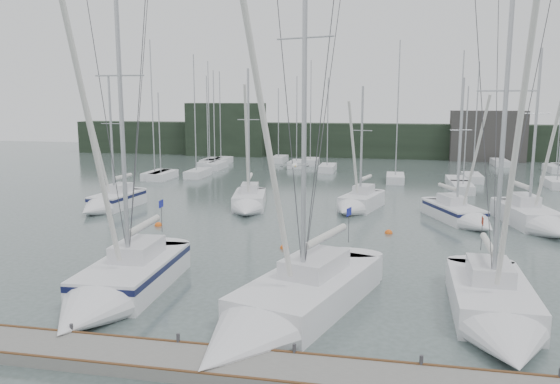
# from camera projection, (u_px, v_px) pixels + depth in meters

# --- Properties ---
(ground) EXTENTS (160.00, 160.00, 0.00)m
(ground) POSITION_uv_depth(u_px,v_px,m) (263.00, 313.00, 22.07)
(ground) COLOR #475753
(ground) RESTS_ON ground
(dock) EXTENTS (24.00, 2.00, 0.40)m
(dock) POSITION_uv_depth(u_px,v_px,m) (227.00, 366.00, 17.21)
(dock) COLOR slate
(dock) RESTS_ON ground
(far_treeline) EXTENTS (90.00, 4.00, 5.00)m
(far_treeline) POSITION_uv_depth(u_px,v_px,m) (358.00, 140.00, 81.55)
(far_treeline) COLOR black
(far_treeline) RESTS_ON ground
(far_building_left) EXTENTS (12.00, 3.00, 8.00)m
(far_building_left) POSITION_uv_depth(u_px,v_px,m) (226.00, 130.00, 83.31)
(far_building_left) COLOR black
(far_building_left) RESTS_ON ground
(far_building_right) EXTENTS (10.00, 3.00, 7.00)m
(far_building_right) POSITION_uv_depth(u_px,v_px,m) (487.00, 136.00, 75.91)
(far_building_right) COLOR #3A3735
(far_building_right) RESTS_ON ground
(mast_forest) EXTENTS (48.14, 27.03, 14.78)m
(mast_forest) POSITION_uv_depth(u_px,v_px,m) (359.00, 170.00, 63.00)
(mast_forest) COLOR white
(mast_forest) RESTS_ON ground
(sailboat_near_left) EXTENTS (3.57, 10.42, 16.07)m
(sailboat_near_left) POSITION_uv_depth(u_px,v_px,m) (115.00, 288.00, 23.11)
(sailboat_near_left) COLOR white
(sailboat_near_left) RESTS_ON ground
(sailboat_near_center) EXTENTS (6.78, 12.15, 18.41)m
(sailboat_near_center) POSITION_uv_depth(u_px,v_px,m) (279.00, 312.00, 20.57)
(sailboat_near_center) COLOR white
(sailboat_near_center) RESTS_ON ground
(sailboat_near_right) EXTENTS (3.23, 9.75, 14.99)m
(sailboat_near_right) POSITION_uv_depth(u_px,v_px,m) (498.00, 316.00, 20.28)
(sailboat_near_right) COLOR white
(sailboat_near_right) RESTS_ON ground
(sailboat_mid_a) EXTENTS (2.95, 7.18, 11.13)m
(sailboat_mid_a) POSITION_uv_depth(u_px,v_px,m) (109.00, 203.00, 42.43)
(sailboat_mid_a) COLOR white
(sailboat_mid_a) RESTS_ON ground
(sailboat_mid_b) EXTENTS (3.74, 7.72, 11.64)m
(sailboat_mid_b) POSITION_uv_depth(u_px,v_px,m) (248.00, 204.00, 42.29)
(sailboat_mid_b) COLOR white
(sailboat_mid_b) RESTS_ON ground
(sailboat_mid_c) EXTENTS (4.03, 6.98, 10.24)m
(sailboat_mid_c) POSITION_uv_depth(u_px,v_px,m) (356.00, 204.00, 42.02)
(sailboat_mid_c) COLOR white
(sailboat_mid_c) RESTS_ON ground
(sailboat_mid_d) EXTENTS (5.05, 8.09, 10.76)m
(sailboat_mid_d) POSITION_uv_depth(u_px,v_px,m) (464.00, 216.00, 37.75)
(sailboat_mid_d) COLOR white
(sailboat_mid_d) RESTS_ON ground
(sailboat_mid_e) EXTENTS (4.17, 8.88, 12.68)m
(sailboat_mid_e) POSITION_uv_depth(u_px,v_px,m) (536.00, 221.00, 36.16)
(sailboat_mid_e) COLOR white
(sailboat_mid_e) RESTS_ON ground
(buoy_a) EXTENTS (0.51, 0.51, 0.51)m
(buoy_a) POSITION_uv_depth(u_px,v_px,m) (284.00, 248.00, 31.61)
(buoy_a) COLOR #ED5C15
(buoy_a) RESTS_ON ground
(buoy_b) EXTENTS (0.51, 0.51, 0.51)m
(buoy_b) POSITION_uv_depth(u_px,v_px,m) (389.00, 233.00, 35.15)
(buoy_b) COLOR #ED5C15
(buoy_b) RESTS_ON ground
(buoy_c) EXTENTS (0.52, 0.52, 0.52)m
(buoy_c) POSITION_uv_depth(u_px,v_px,m) (158.00, 226.00, 37.26)
(buoy_c) COLOR #ED5C15
(buoy_c) RESTS_ON ground
(seagull) EXTENTS (0.92, 0.45, 0.18)m
(seagull) POSITION_uv_depth(u_px,v_px,m) (295.00, 165.00, 18.79)
(seagull) COLOR white
(seagull) RESTS_ON ground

